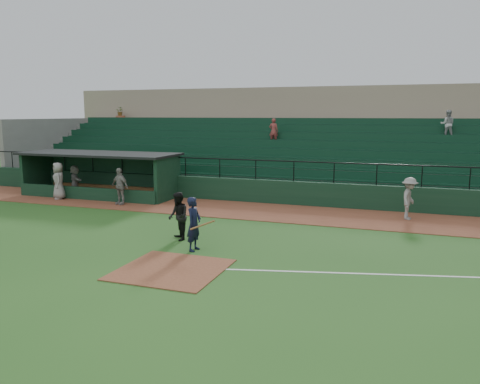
% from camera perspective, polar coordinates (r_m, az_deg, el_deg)
% --- Properties ---
extents(ground, '(90.00, 90.00, 0.00)m').
position_cam_1_polar(ground, '(15.21, -6.42, -8.10)').
color(ground, '#224F19').
rests_on(ground, ground).
extents(warning_track, '(40.00, 4.00, 0.03)m').
position_cam_1_polar(warning_track, '(22.44, 2.58, -2.32)').
color(warning_track, brown).
rests_on(warning_track, ground).
extents(home_plate_dirt, '(3.00, 3.00, 0.03)m').
position_cam_1_polar(home_plate_dirt, '(14.36, -8.19, -9.14)').
color(home_plate_dirt, brown).
rests_on(home_plate_dirt, ground).
extents(foul_line, '(17.49, 4.44, 0.01)m').
position_cam_1_polar(foul_line, '(15.00, 24.98, -9.18)').
color(foul_line, white).
rests_on(foul_line, ground).
extents(stadium_structure, '(38.00, 13.08, 6.40)m').
position_cam_1_polar(stadium_structure, '(30.25, 7.35, 5.00)').
color(stadium_structure, '#10311D').
rests_on(stadium_structure, ground).
extents(dugout, '(8.90, 3.20, 2.42)m').
position_cam_1_polar(dugout, '(27.96, -15.88, 2.38)').
color(dugout, '#10311D').
rests_on(dugout, ground).
extents(batter_at_plate, '(1.03, 0.71, 1.82)m').
position_cam_1_polar(batter_at_plate, '(16.01, -5.52, -3.82)').
color(batter_at_plate, black).
rests_on(batter_at_plate, ground).
extents(umpire, '(1.05, 1.08, 1.75)m').
position_cam_1_polar(umpire, '(17.43, -7.39, -2.89)').
color(umpire, black).
rests_on(umpire, ground).
extents(runner, '(0.89, 1.29, 1.83)m').
position_cam_1_polar(runner, '(21.75, 19.57, -0.73)').
color(runner, gray).
rests_on(runner, warning_track).
extents(dugout_player_a, '(1.16, 0.70, 1.84)m').
position_cam_1_polar(dugout_player_a, '(24.68, -14.18, 0.68)').
color(dugout_player_a, gray).
rests_on(dugout_player_a, warning_track).
extents(dugout_player_b, '(1.11, 1.13, 1.96)m').
position_cam_1_polar(dugout_player_b, '(27.21, -20.85, 1.25)').
color(dugout_player_b, gray).
rests_on(dugout_player_b, warning_track).
extents(dugout_player_c, '(1.47, 1.41, 1.67)m').
position_cam_1_polar(dugout_player_c, '(28.32, -19.10, 1.35)').
color(dugout_player_c, '#A09B96').
rests_on(dugout_player_c, warning_track).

